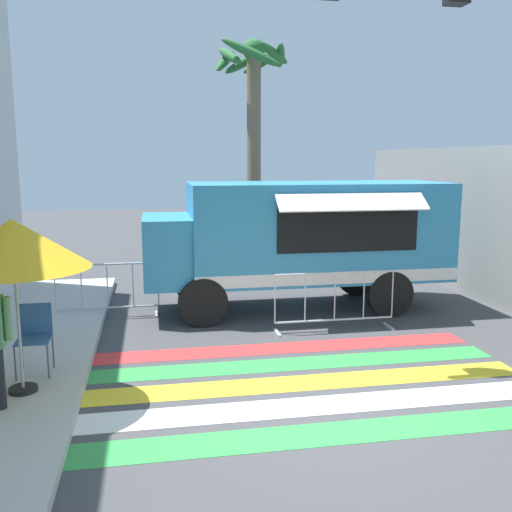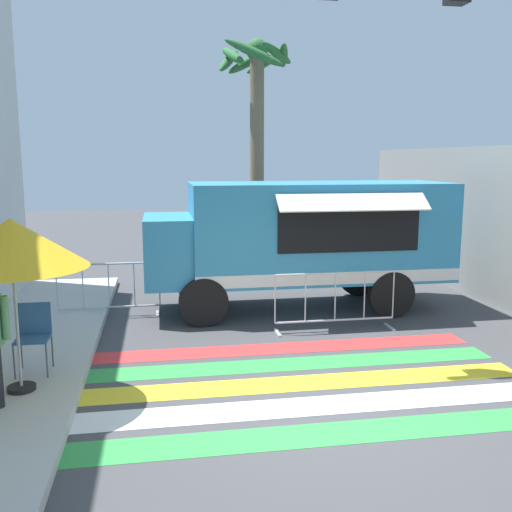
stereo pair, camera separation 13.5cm
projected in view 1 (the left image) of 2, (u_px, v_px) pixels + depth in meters
The scene contains 9 objects.
ground_plane at pixel (323, 407), 7.27m from camera, with size 60.00×60.00×0.00m, color #424244.
crosswalk_painted at pixel (307, 382), 8.05m from camera, with size 6.40×3.60×0.01m.
food_truck at pixel (295, 235), 11.79m from camera, with size 6.21×2.52×2.65m.
traffic_signal_pole at pixel (462, 43), 8.66m from camera, with size 4.54×0.29×6.78m.
patio_umbrella at pixel (13, 244), 7.06m from camera, with size 1.89×1.89×2.25m.
folding_chair at pixel (34, 332), 7.99m from camera, with size 0.45×0.45×0.97m.
barricade_front at pixel (335, 301), 10.43m from camera, with size 2.27×0.44×1.10m.
barricade_side at pixel (108, 291), 11.30m from camera, with size 2.01×0.44×1.10m.
palm_tree at pixel (253, 115), 15.67m from camera, with size 2.19×2.23×6.34m.
Camera 1 is at (-2.08, -6.58, 3.12)m, focal length 40.00 mm.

